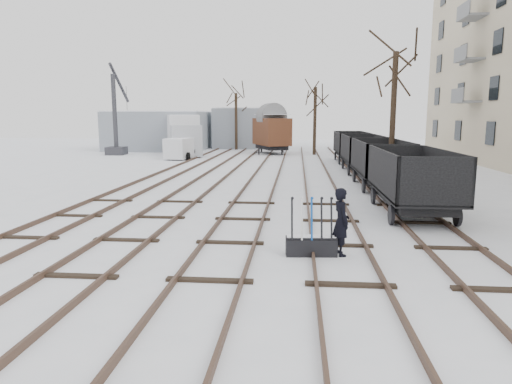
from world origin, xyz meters
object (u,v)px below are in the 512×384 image
panel_van (182,148)px  box_van_wagon (271,131)px  freight_wagon_a (411,190)px  lorry (183,134)px  ground_frame (311,244)px  worker (341,222)px  crane (116,131)px

panel_van → box_van_wagon: bearing=49.1°
freight_wagon_a → lorry: bearing=120.6°
lorry → panel_van: size_ratio=2.02×
ground_frame → box_van_wagon: box_van_wagon is taller
worker → panel_van: (-10.83, 26.32, 0.04)m
panel_van → freight_wagon_a: bearing=-47.9°
worker → panel_van: panel_van is taller
ground_frame → lorry: size_ratio=0.18×
box_van_wagon → crane: bearing=167.6°
box_van_wagon → crane: crane is taller
freight_wagon_a → panel_van: size_ratio=1.37×
worker → box_van_wagon: (-3.65, 32.43, 1.30)m
ground_frame → freight_wagon_a: freight_wagon_a is taller
lorry → crane: size_ratio=1.02×
ground_frame → worker: bearing=3.4°
ground_frame → freight_wagon_a: (3.76, 5.42, 0.61)m
freight_wagon_a → lorry: lorry is taller
freight_wagon_a → worker: bearing=-119.5°
lorry → panel_van: bearing=-96.0°
ground_frame → crane: size_ratio=0.18×
ground_frame → freight_wagon_a: size_ratio=0.26×
freight_wagon_a → crane: 32.30m
box_van_wagon → worker: bearing=-106.2°
ground_frame → lorry: 32.37m
freight_wagon_a → lorry: 29.03m
ground_frame → worker: (0.75, 0.10, 0.59)m
box_van_wagon → ground_frame: bearing=-107.6°
box_van_wagon → panel_van: (-7.18, -6.12, -1.26)m
ground_frame → freight_wagon_a: bearing=51.0°
ground_frame → worker: 0.96m
freight_wagon_a → panel_van: (-13.85, 21.00, 0.02)m
ground_frame → box_van_wagon: size_ratio=0.27×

